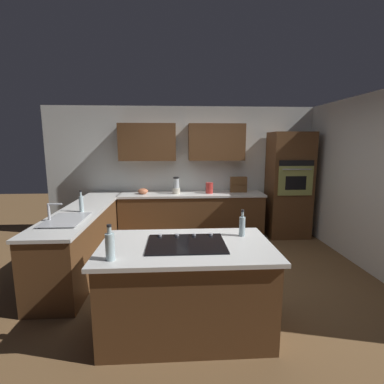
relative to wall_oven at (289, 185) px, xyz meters
name	(u,v)px	position (x,y,z in m)	size (l,w,h in m)	color
ground_plane	(205,276)	(1.85, 1.72, -1.05)	(14.00, 14.00, 0.00)	brown
wall_back	(192,164)	(1.92, -0.33, 0.40)	(6.00, 0.44, 2.60)	silver
wall_left	(366,182)	(-0.60, 1.42, 0.25)	(0.10, 4.00, 2.60)	silver
lower_cabinets_back	(192,216)	(1.95, 0.00, -0.62)	(2.80, 0.60, 0.86)	brown
countertop_back	(192,194)	(1.95, 0.00, -0.17)	(2.84, 0.64, 0.04)	silver
lower_cabinets_side	(86,237)	(3.67, 1.17, -0.62)	(0.60, 2.90, 0.86)	brown
countertop_side	(84,209)	(3.67, 1.17, -0.17)	(0.64, 2.94, 0.04)	silver
island_base	(186,289)	(2.16, 2.84, -0.62)	(1.61, 0.94, 0.86)	brown
island_top	(186,246)	(2.16, 2.84, -0.17)	(1.69, 1.02, 0.04)	silver
wall_oven	(289,185)	(0.00, 0.00, 0.00)	(0.80, 0.66, 2.09)	brown
sink_unit	(65,219)	(3.68, 1.90, -0.13)	(0.46, 0.70, 0.23)	#515456
cooktop	(186,243)	(2.16, 2.84, -0.14)	(0.76, 0.56, 0.03)	black
blender	(176,187)	(2.25, 0.01, -0.01)	(0.15, 0.15, 0.32)	beige
mixing_bowl	(143,191)	(2.90, 0.01, -0.09)	(0.20, 0.20, 0.11)	#CC724C
spice_rack	(238,184)	(1.00, -0.08, 0.01)	(0.33, 0.11, 0.31)	brown
kettle	(209,188)	(1.60, 0.01, -0.04)	(0.15, 0.15, 0.21)	red
dish_soap_bottle	(81,203)	(3.62, 1.42, -0.02)	(0.06, 0.06, 0.31)	silver
oil_bottle	(110,246)	(2.82, 3.18, -0.02)	(0.08, 0.08, 0.31)	silver
second_bottle	(242,226)	(1.56, 2.62, -0.03)	(0.06, 0.06, 0.29)	silver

